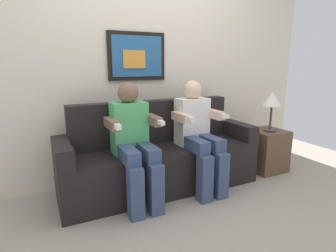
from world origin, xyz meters
TOP-DOWN VIEW (x-y plane):
  - ground_plane at (0.00, 0.00)m, footprint 5.74×5.74m
  - back_wall_assembly at (-0.00, 0.76)m, footprint 4.42×0.10m
  - couch at (0.00, 0.33)m, footprint 2.02×0.58m
  - person_on_left at (-0.34, 0.16)m, footprint 0.46×0.56m
  - person_on_right at (0.34, 0.16)m, footprint 0.46×0.56m
  - side_table_right at (1.36, 0.22)m, footprint 0.40×0.40m
  - table_lamp at (1.34, 0.17)m, footprint 0.22×0.22m

SIDE VIEW (x-z plane):
  - ground_plane at x=0.00m, z-range 0.00..0.00m
  - side_table_right at x=1.36m, z-range 0.00..0.50m
  - couch at x=0.00m, z-range -0.14..0.76m
  - person_on_left at x=-0.34m, z-range 0.05..1.16m
  - person_on_right at x=0.34m, z-range 0.05..1.16m
  - table_lamp at x=1.34m, z-range 0.63..1.09m
  - back_wall_assembly at x=0.00m, z-range 0.00..2.60m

